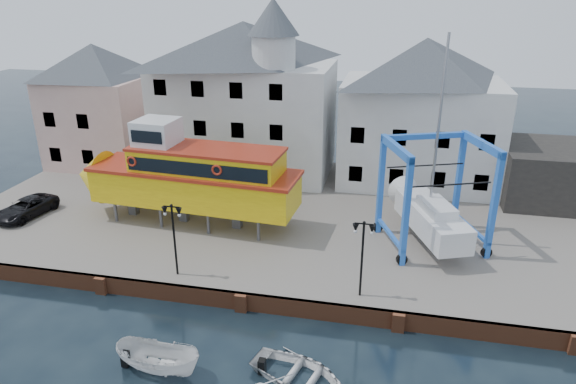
# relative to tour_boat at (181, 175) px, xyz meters

# --- Properties ---
(ground) EXTENTS (140.00, 140.00, 0.00)m
(ground) POSITION_rel_tour_boat_xyz_m (6.30, -7.80, -4.24)
(ground) COLOR black
(ground) RESTS_ON ground
(hardstanding) EXTENTS (44.00, 22.00, 1.00)m
(hardstanding) POSITION_rel_tour_boat_xyz_m (6.30, 3.20, -3.74)
(hardstanding) COLOR slate
(hardstanding) RESTS_ON ground
(quay_wall) EXTENTS (44.00, 0.47, 1.00)m
(quay_wall) POSITION_rel_tour_boat_xyz_m (6.30, -7.69, -3.74)
(quay_wall) COLOR brown
(quay_wall) RESTS_ON ground
(building_pink) EXTENTS (8.00, 7.00, 10.30)m
(building_pink) POSITION_rel_tour_boat_xyz_m (-11.70, 10.20, 1.91)
(building_pink) COLOR #C69991
(building_pink) RESTS_ON hardstanding
(building_white_main) EXTENTS (14.00, 8.30, 14.00)m
(building_white_main) POSITION_rel_tour_boat_xyz_m (1.43, 10.59, 3.10)
(building_white_main) COLOR silver
(building_white_main) RESTS_ON hardstanding
(building_white_right) EXTENTS (12.00, 8.00, 11.20)m
(building_white_right) POSITION_rel_tour_boat_xyz_m (15.30, 11.20, 2.36)
(building_white_right) COLOR silver
(building_white_right) RESTS_ON hardstanding
(shed_dark) EXTENTS (8.00, 7.00, 4.00)m
(shed_dark) POSITION_rel_tour_boat_xyz_m (25.30, 9.20, -1.24)
(shed_dark) COLOR black
(shed_dark) RESTS_ON hardstanding
(lamp_post_left) EXTENTS (1.12, 0.32, 4.20)m
(lamp_post_left) POSITION_rel_tour_boat_xyz_m (2.30, -6.60, -0.06)
(lamp_post_left) COLOR black
(lamp_post_left) RESTS_ON hardstanding
(lamp_post_right) EXTENTS (1.12, 0.32, 4.20)m
(lamp_post_right) POSITION_rel_tour_boat_xyz_m (12.30, -6.60, -0.06)
(lamp_post_right) COLOR black
(lamp_post_right) RESTS_ON hardstanding
(tour_boat) EXTENTS (16.01, 4.92, 6.87)m
(tour_boat) POSITION_rel_tour_boat_xyz_m (0.00, 0.00, 0.00)
(tour_boat) COLOR #59595E
(tour_boat) RESTS_ON hardstanding
(travel_lift) EXTENTS (7.05, 8.45, 12.46)m
(travel_lift) POSITION_rel_tour_boat_xyz_m (15.75, 0.64, -1.15)
(travel_lift) COLOR blue
(travel_lift) RESTS_ON hardstanding
(van) EXTENTS (2.76, 4.72, 1.23)m
(van) POSITION_rel_tour_boat_xyz_m (-10.89, -1.58, -2.62)
(van) COLOR black
(van) RESTS_ON hardstanding
(motorboat_a) EXTENTS (4.14, 1.87, 1.55)m
(motorboat_a) POSITION_rel_tour_boat_xyz_m (4.09, -12.90, -4.24)
(motorboat_a) COLOR white
(motorboat_a) RESTS_ON ground
(motorboat_b) EXTENTS (4.96, 4.12, 0.89)m
(motorboat_b) POSITION_rel_tour_boat_xyz_m (10.14, -12.12, -4.24)
(motorboat_b) COLOR white
(motorboat_b) RESTS_ON ground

